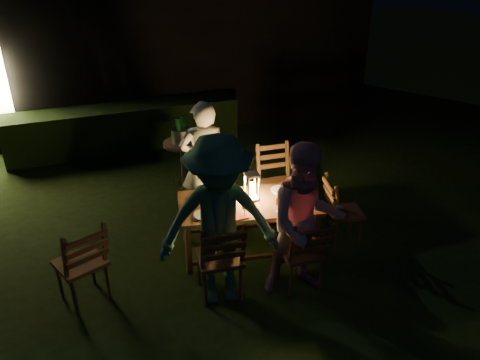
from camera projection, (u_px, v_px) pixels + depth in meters
name	position (u px, v px, depth m)	size (l,w,h in m)	color
garden_envelope	(126.00, 39.00, 10.35)	(40.00, 40.00, 3.20)	black
dining_table	(248.00, 207.00, 5.63)	(1.79, 1.14, 0.69)	#492C18
chair_near_left	(220.00, 271.00, 5.02)	(0.51, 0.55, 1.04)	#492C18
chair_near_right	(301.00, 264.00, 5.17)	(0.46, 0.49, 0.97)	#492C18
chair_far_left	(206.00, 204.00, 6.40)	(0.48, 0.51, 0.89)	#492C18
chair_far_right	(277.00, 195.00, 6.52)	(0.50, 0.53, 1.06)	#492C18
chair_end	(343.00, 222.00, 5.96)	(0.53, 0.51, 0.94)	#492C18
chair_spare	(83.00, 276.00, 4.95)	(0.61, 0.63, 1.03)	#492C18
person_house_side	(204.00, 164.00, 6.18)	(0.63, 0.41, 1.71)	white
person_opp_right	(305.00, 222.00, 4.86)	(0.84, 0.66, 1.74)	#C28598
person_opp_left	(219.00, 223.00, 4.69)	(1.22, 0.70, 1.89)	#31634E
lantern	(252.00, 188.00, 5.58)	(0.16, 0.16, 0.35)	white
plate_far_left	(201.00, 196.00, 5.71)	(0.25, 0.25, 0.01)	white
plate_near_left	(204.00, 215.00, 5.32)	(0.25, 0.25, 0.01)	white
plate_far_right	(281.00, 190.00, 5.85)	(0.25, 0.25, 0.01)	white
plate_near_right	(290.00, 207.00, 5.47)	(0.25, 0.25, 0.01)	white
wineglass_a	(220.00, 187.00, 5.76)	(0.06, 0.06, 0.18)	#59070F
wineglass_b	(189.00, 205.00, 5.35)	(0.06, 0.06, 0.18)	#59070F
wineglass_c	(279.00, 205.00, 5.36)	(0.06, 0.06, 0.18)	#59070F
wineglass_d	(295.00, 185.00, 5.81)	(0.06, 0.06, 0.18)	#59070F
wineglass_e	(245.00, 209.00, 5.28)	(0.06, 0.06, 0.18)	silver
bottle_table	(228.00, 193.00, 5.50)	(0.07, 0.07, 0.28)	#0F471E
napkin_left	(240.00, 216.00, 5.29)	(0.18, 0.14, 0.01)	red
napkin_right	(300.00, 210.00, 5.41)	(0.18, 0.14, 0.01)	red
phone	(199.00, 219.00, 5.24)	(0.14, 0.07, 0.01)	black
side_table	(182.00, 148.00, 7.13)	(0.57, 0.57, 0.77)	brown
ice_bucket	(181.00, 135.00, 7.04)	(0.30, 0.30, 0.22)	#A5A8AD
bottle_bucket_a	(179.00, 134.00, 6.97)	(0.07, 0.07, 0.32)	#0F471E
bottle_bucket_b	(184.00, 131.00, 7.07)	(0.07, 0.07, 0.32)	#0F471E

